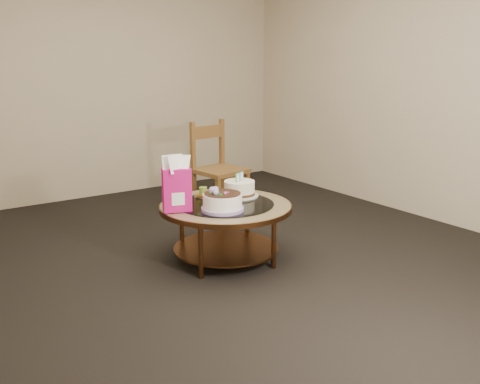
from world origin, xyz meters
TOP-DOWN VIEW (x-y plane):
  - ground at (0.00, 0.00)m, footprint 5.00×5.00m
  - room_walls at (0.00, 0.00)m, footprint 4.52×5.02m
  - coffee_table at (0.00, -0.00)m, footprint 1.02×1.02m
  - decorated_cake at (-0.13, -0.14)m, footprint 0.31×0.31m
  - cream_cake at (0.21, 0.13)m, footprint 0.31×0.31m
  - gift_bag at (-0.40, 0.04)m, footprint 0.23×0.19m
  - pillar_candle at (-0.04, 0.26)m, footprint 0.12×0.12m
  - dining_chair at (0.59, 1.05)m, footprint 0.49×0.49m

SIDE VIEW (x-z plane):
  - ground at x=0.00m, z-range 0.00..0.00m
  - coffee_table at x=0.00m, z-range 0.15..0.61m
  - dining_chair at x=0.59m, z-range 0.01..0.95m
  - pillar_candle at x=-0.04m, z-range 0.44..0.53m
  - decorated_cake at x=-0.13m, z-range 0.43..0.61m
  - cream_cake at x=0.21m, z-range 0.42..0.62m
  - gift_bag at x=-0.40m, z-range 0.46..0.86m
  - room_walls at x=0.00m, z-range 0.24..2.85m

